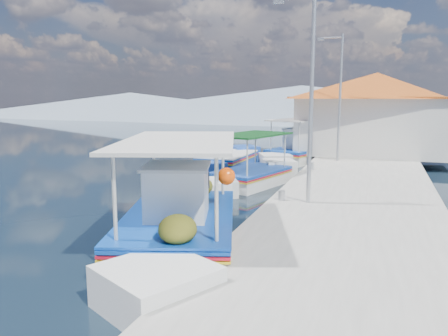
% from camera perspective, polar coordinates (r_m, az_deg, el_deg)
% --- Properties ---
extents(ground, '(160.00, 160.00, 0.00)m').
position_cam_1_polar(ground, '(13.03, -11.16, -6.94)').
color(ground, black).
rests_on(ground, ground).
extents(quay, '(5.00, 44.00, 0.50)m').
position_cam_1_polar(quay, '(17.03, 17.38, -2.46)').
color(quay, '#AFACA4').
rests_on(quay, ground).
extents(bollards, '(0.20, 17.20, 0.30)m').
position_cam_1_polar(bollards, '(16.43, 10.00, -1.17)').
color(bollards, '#A5A8AD').
rests_on(bollards, quay).
extents(main_caique, '(4.34, 8.38, 2.90)m').
position_cam_1_polar(main_caique, '(10.75, -5.49, -7.24)').
color(main_caique, white).
rests_on(main_caique, ground).
extents(caique_green_canopy, '(3.05, 6.05, 2.36)m').
position_cam_1_polar(caique_green_canopy, '(17.86, 3.62, -1.17)').
color(caique_green_canopy, white).
rests_on(caique_green_canopy, ground).
extents(caique_blue_hull, '(2.13, 6.74, 1.20)m').
position_cam_1_polar(caique_blue_hull, '(21.77, 0.51, 0.70)').
color(caique_blue_hull, '#1C47A8').
rests_on(caique_blue_hull, ground).
extents(caique_far, '(3.71, 7.10, 2.62)m').
position_cam_1_polar(caique_far, '(24.86, 9.91, 2.03)').
color(caique_far, white).
rests_on(caique_far, ground).
extents(harbor_building, '(10.49, 10.49, 4.40)m').
position_cam_1_polar(harbor_building, '(25.70, 19.27, 7.01)').
color(harbor_building, white).
rests_on(harbor_building, quay).
extents(lamp_post_near, '(1.21, 0.14, 6.00)m').
position_cam_1_polar(lamp_post_near, '(12.84, 11.02, 10.24)').
color(lamp_post_near, '#A5A8AD').
rests_on(lamp_post_near, quay).
extents(lamp_post_far, '(1.21, 0.14, 6.00)m').
position_cam_1_polar(lamp_post_far, '(21.77, 14.77, 9.71)').
color(lamp_post_far, '#A5A8AD').
rests_on(lamp_post_far, quay).
extents(mountain_ridge, '(171.40, 96.00, 5.50)m').
position_cam_1_polar(mountain_ridge, '(66.70, 20.04, 7.52)').
color(mountain_ridge, slate).
rests_on(mountain_ridge, ground).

